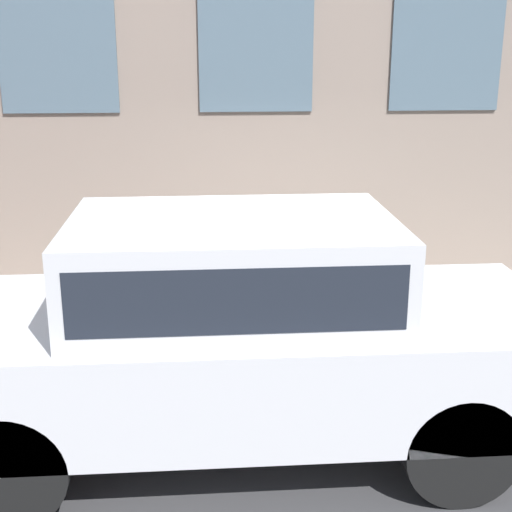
{
  "coord_description": "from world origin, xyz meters",
  "views": [
    {
      "loc": [
        -6.02,
        0.65,
        3.04
      ],
      "look_at": [
        0.58,
        0.14,
        1.05
      ],
      "focal_mm": 50.0,
      "sensor_mm": 36.0,
      "label": 1
    }
  ],
  "objects": [
    {
      "name": "fire_hydrant",
      "position": [
        0.36,
        0.51,
        0.47
      ],
      "size": [
        0.31,
        0.43,
        0.69
      ],
      "color": "red",
      "rests_on": "sidewalk"
    },
    {
      "name": "person",
      "position": [
        0.79,
        -0.23,
        1.01
      ],
      "size": [
        0.36,
        0.24,
        1.48
      ],
      "rotation": [
        0.0,
        0.0,
        1.85
      ],
      "color": "#726651",
      "rests_on": "sidewalk"
    },
    {
      "name": "parked_car_silver_near",
      "position": [
        -1.11,
        0.44,
        1.02
      ],
      "size": [
        1.81,
        4.84,
        1.84
      ],
      "color": "black",
      "rests_on": "ground_plane"
    },
    {
      "name": "sidewalk",
      "position": [
        1.22,
        0.0,
        0.06
      ],
      "size": [
        2.43,
        60.0,
        0.12
      ],
      "color": "#A8A093",
      "rests_on": "ground_plane"
    },
    {
      "name": "ground_plane",
      "position": [
        0.0,
        0.0,
        0.0
      ],
      "size": [
        80.0,
        80.0,
        0.0
      ],
      "primitive_type": "plane",
      "color": "#38383A"
    }
  ]
}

